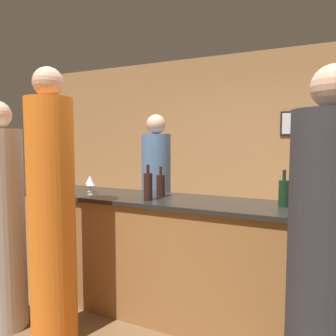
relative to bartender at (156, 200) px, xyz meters
The scene contains 12 objects.
ground_plane 1.37m from the bartender, 44.29° to the right, with size 14.00×14.00×0.00m, color brown.
back_wall 1.95m from the bartender, 65.41° to the left, with size 8.00×0.08×2.80m.
bar_counter 1.13m from the bartender, 44.29° to the right, with size 3.33×0.63×1.02m.
bartender is the anchor object (origin of this frame).
guest_0 1.46m from the bartender, 94.35° to the right, with size 0.34×0.34×2.03m.
guest_1 2.29m from the bartender, 40.87° to the right, with size 0.37×0.37×1.86m.
guest_2 1.62m from the bartender, 111.40° to the right, with size 0.35×0.35×1.81m.
wine_bottle_0 1.04m from the bartender, 65.94° to the right, with size 0.07×0.07×0.29m.
wine_bottle_1 0.87m from the bartender, 59.33° to the right, with size 0.08×0.08×0.27m.
wine_bottle_2 1.62m from the bartender, 25.88° to the right, with size 0.08×0.08×0.27m.
wine_glass_0 0.96m from the bartender, 102.72° to the right, with size 0.08×0.08×0.14m.
wine_glass_1 0.87m from the bartender, 112.75° to the right, with size 0.08×0.08×0.16m.
Camera 1 is at (0.94, -2.47, 1.50)m, focal length 35.00 mm.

